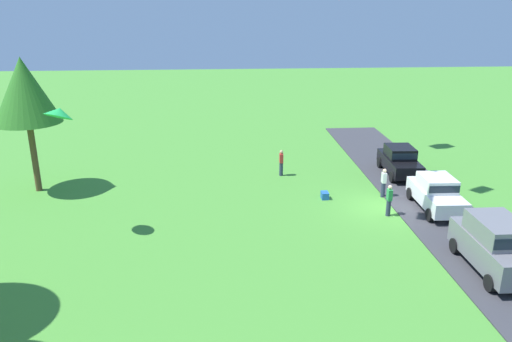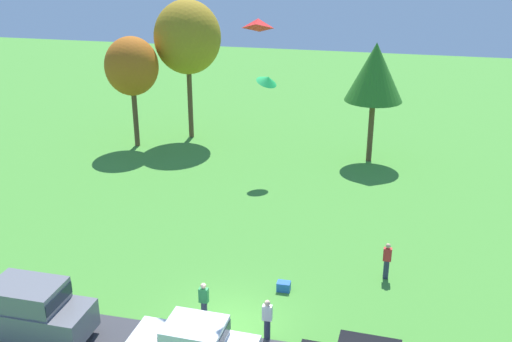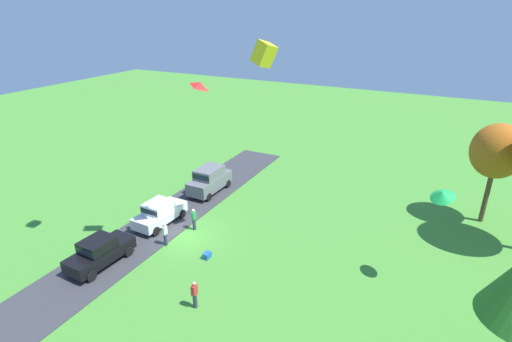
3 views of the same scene
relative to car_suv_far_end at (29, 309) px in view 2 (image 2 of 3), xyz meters
The scene contains 11 objects.
ground_plane 7.38m from the car_suv_far_end, 19.66° to the left, with size 120.00×120.00×0.00m, color #478E33.
car_suv_far_end is the anchor object (origin of this frame).
person_on_lawn 14.69m from the car_suv_far_end, 30.01° to the left, with size 0.36×0.24×1.71m.
person_beside_suv 6.43m from the car_suv_far_end, 22.79° to the left, with size 0.36×0.24×1.71m.
person_watching_sky 8.77m from the car_suv_far_end, 12.73° to the left, with size 0.36×0.24×1.71m.
tree_center_back 22.55m from the car_suv_far_end, 103.74° to the left, with size 3.68×3.68×7.77m.
tree_lone_near 25.09m from the car_suv_far_end, 94.99° to the left, with size 4.74×4.74×10.00m.
tree_far_right 25.22m from the car_suv_far_end, 63.36° to the left, with size 3.73×3.73×7.87m.
cooler_box 10.12m from the car_suv_far_end, 32.02° to the left, with size 0.56×0.40×0.40m, color blue.
kite_delta_low_drifter 19.66m from the car_suv_far_end, 75.05° to the left, with size 1.29×1.29×0.41m, color green.
kite_diamond_high_right 13.33m from the car_suv_far_end, 32.82° to the left, with size 0.82×0.96×0.34m, color red.
Camera 2 is at (5.56, -18.62, 14.08)m, focal length 42.00 mm.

